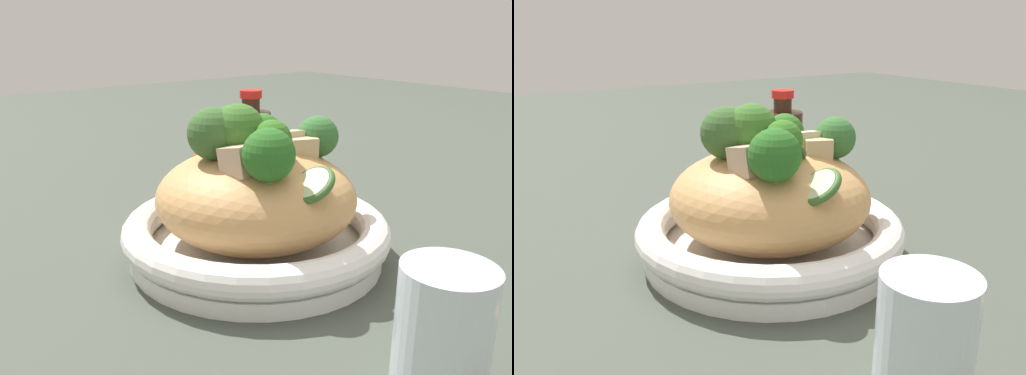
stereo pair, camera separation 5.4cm
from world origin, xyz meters
The scene contains 9 objects.
ground_plane centered at (0.00, 0.00, 0.00)m, with size 3.00×3.00×0.00m, color #42493F.
serving_bowl centered at (0.00, 0.00, 0.02)m, with size 0.28×0.28×0.05m.
noodle_heap centered at (0.00, 0.00, 0.07)m, with size 0.21×0.21×0.11m.
broccoli_florets centered at (0.00, 0.00, 0.13)m, with size 0.18×0.17×0.08m.
carrot_coins centered at (0.03, 0.00, 0.11)m, with size 0.11×0.12×0.04m.
zucchini_slices centered at (0.00, 0.00, 0.11)m, with size 0.20×0.07×0.05m.
chicken_chunks centered at (-0.01, 0.00, 0.12)m, with size 0.08×0.12×0.03m.
soy_sauce_bottle centered at (0.20, -0.15, 0.06)m, with size 0.06×0.06×0.14m.
drinking_glass centered at (-0.25, 0.04, 0.05)m, with size 0.06×0.06×0.09m.
Camera 2 is at (-0.43, 0.27, 0.24)m, focal length 36.85 mm.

